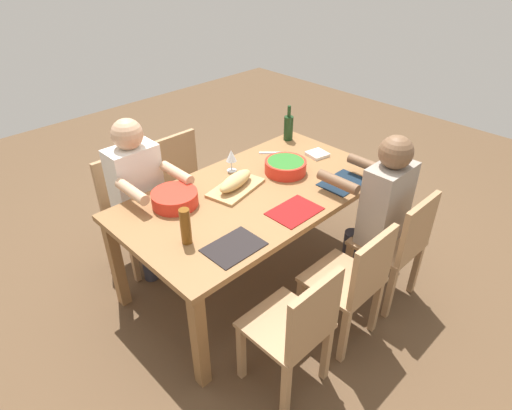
{
  "coord_description": "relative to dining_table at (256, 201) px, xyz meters",
  "views": [
    {
      "loc": [
        -1.73,
        -1.77,
        2.24
      ],
      "look_at": [
        0.0,
        0.0,
        0.63
      ],
      "focal_mm": 30.29,
      "sensor_mm": 36.0,
      "label": 1
    }
  ],
  "objects": [
    {
      "name": "diner_far_left",
      "position": [
        -0.51,
        0.64,
        0.03
      ],
      "size": [
        0.41,
        0.53,
        1.2
      ],
      "color": "#2D2D38",
      "rests_on": "ground_plane"
    },
    {
      "name": "placemat_near_right",
      "position": [
        0.51,
        -0.34,
        0.08
      ],
      "size": [
        0.32,
        0.23,
        0.01
      ],
      "primitive_type": "cube",
      "color": "#142333",
      "rests_on": "dining_table"
    },
    {
      "name": "wine_glass",
      "position": [
        0.07,
        0.33,
        0.19
      ],
      "size": [
        0.08,
        0.08,
        0.17
      ],
      "color": "silver",
      "rests_on": "dining_table"
    },
    {
      "name": "chair_near_center",
      "position": [
        0.0,
        -0.83,
        -0.18
      ],
      "size": [
        0.4,
        0.4,
        0.85
      ],
      "color": "#A87F56",
      "rests_on": "ground_plane"
    },
    {
      "name": "chair_far_left",
      "position": [
        -0.51,
        0.83,
        -0.18
      ],
      "size": [
        0.4,
        0.4,
        0.85
      ],
      "color": "#A87F56",
      "rests_on": "ground_plane"
    },
    {
      "name": "chair_near_right",
      "position": [
        0.51,
        -0.83,
        -0.18
      ],
      "size": [
        0.4,
        0.4,
        0.85
      ],
      "color": "#A87F56",
      "rests_on": "ground_plane"
    },
    {
      "name": "chair_far_center",
      "position": [
        0.0,
        0.83,
        -0.18
      ],
      "size": [
        0.4,
        0.4,
        0.85
      ],
      "color": "#A87F56",
      "rests_on": "ground_plane"
    },
    {
      "name": "dining_table",
      "position": [
        0.0,
        0.0,
        0.0
      ],
      "size": [
        1.85,
        1.01,
        0.74
      ],
      "color": "olive",
      "rests_on": "ground_plane"
    },
    {
      "name": "diner_near_right",
      "position": [
        0.51,
        -0.64,
        0.03
      ],
      "size": [
        0.41,
        0.53,
        1.2
      ],
      "color": "#2D2D38",
      "rests_on": "ground_plane"
    },
    {
      "name": "placemat_near_center",
      "position": [
        0.0,
        -0.34,
        0.08
      ],
      "size": [
        0.32,
        0.23,
        0.01
      ],
      "primitive_type": "cube",
      "color": "maroon",
      "rests_on": "dining_table"
    },
    {
      "name": "bread_loaf",
      "position": [
        -0.08,
        0.11,
        0.14
      ],
      "size": [
        0.34,
        0.18,
        0.09
      ],
      "primitive_type": "ellipsoid",
      "rotation": [
        0.0,
        0.0,
        0.22
      ],
      "color": "tan",
      "rests_on": "cutting_board"
    },
    {
      "name": "ground_plane",
      "position": [
        0.0,
        0.0,
        -0.66
      ],
      "size": [
        8.0,
        8.0,
        0.0
      ],
      "primitive_type": "plane",
      "color": "brown"
    },
    {
      "name": "serving_bowl_salad",
      "position": [
        -0.48,
        0.24,
        0.13
      ],
      "size": [
        0.29,
        0.29,
        0.09
      ],
      "color": "red",
      "rests_on": "dining_table"
    },
    {
      "name": "chair_near_left",
      "position": [
        -0.51,
        -0.83,
        -0.18
      ],
      "size": [
        0.4,
        0.4,
        0.85
      ],
      "color": "#A87F56",
      "rests_on": "ground_plane"
    },
    {
      "name": "placemat_near_left",
      "position": [
        -0.51,
        -0.34,
        0.08
      ],
      "size": [
        0.32,
        0.23,
        0.01
      ],
      "primitive_type": "cube",
      "color": "black",
      "rests_on": "dining_table"
    },
    {
      "name": "cutting_board",
      "position": [
        -0.08,
        0.11,
        0.09
      ],
      "size": [
        0.44,
        0.3,
        0.02
      ],
      "primitive_type": "cube",
      "rotation": [
        0.0,
        0.0,
        0.22
      ],
      "color": "tan",
      "rests_on": "dining_table"
    },
    {
      "name": "serving_bowl_greens",
      "position": [
        0.33,
        0.04,
        0.13
      ],
      "size": [
        0.3,
        0.3,
        0.09
      ],
      "color": "red",
      "rests_on": "dining_table"
    },
    {
      "name": "carving_knife",
      "position": [
        0.5,
        0.31,
        0.08
      ],
      "size": [
        0.18,
        0.18,
        0.01
      ],
      "primitive_type": "cube",
      "rotation": [
        0.0,
        0.0,
        2.36
      ],
      "color": "silver",
      "rests_on": "dining_table"
    },
    {
      "name": "napkin_stack",
      "position": [
        0.71,
        0.05,
        0.09
      ],
      "size": [
        0.16,
        0.16,
        0.02
      ],
      "primitive_type": "cube",
      "rotation": [
        0.0,
        0.0,
        -0.19
      ],
      "color": "white",
      "rests_on": "dining_table"
    },
    {
      "name": "wine_bottle",
      "position": [
        0.77,
        0.41,
        0.19
      ],
      "size": [
        0.08,
        0.08,
        0.29
      ],
      "color": "#193819",
      "rests_on": "dining_table"
    },
    {
      "name": "beer_bottle",
      "position": [
        -0.66,
        -0.12,
        0.19
      ],
      "size": [
        0.06,
        0.06,
        0.22
      ],
      "primitive_type": "cylinder",
      "color": "brown",
      "rests_on": "dining_table"
    }
  ]
}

